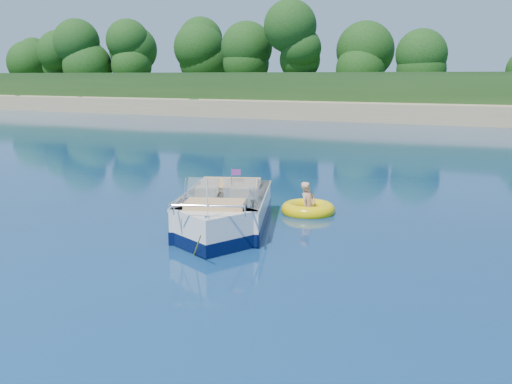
# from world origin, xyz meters

# --- Properties ---
(ground) EXTENTS (160.00, 160.00, 0.00)m
(ground) POSITION_xyz_m (0.00, 0.00, 0.00)
(ground) COLOR #091C3F
(ground) RESTS_ON ground
(shoreline) EXTENTS (170.00, 59.00, 6.00)m
(shoreline) POSITION_xyz_m (0.00, 63.77, 0.98)
(shoreline) COLOR #928054
(shoreline) RESTS_ON ground
(treeline) EXTENTS (150.00, 7.12, 8.19)m
(treeline) POSITION_xyz_m (0.04, 41.01, 5.55)
(treeline) COLOR #311E10
(treeline) RESTS_ON ground
(motorboat) EXTENTS (3.21, 5.39, 1.88)m
(motorboat) POSITION_xyz_m (0.95, 0.95, 0.37)
(motorboat) COLOR white
(motorboat) RESTS_ON ground
(tow_tube) EXTENTS (1.62, 1.62, 0.39)m
(tow_tube) POSITION_xyz_m (2.22, 3.44, 0.10)
(tow_tube) COLOR yellow
(tow_tube) RESTS_ON ground
(boy) EXTENTS (0.52, 0.82, 1.50)m
(boy) POSITION_xyz_m (2.24, 3.44, 0.00)
(boy) COLOR tan
(boy) RESTS_ON ground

